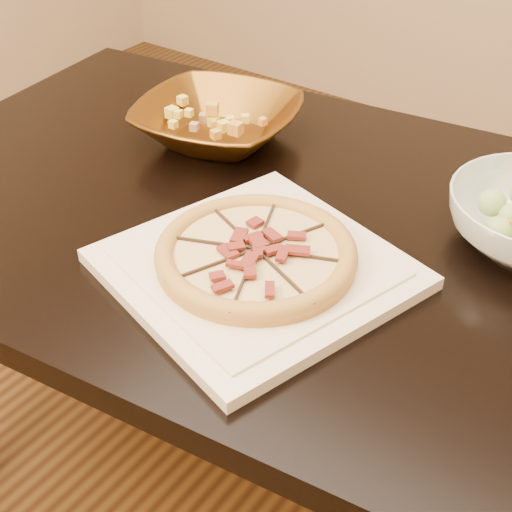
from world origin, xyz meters
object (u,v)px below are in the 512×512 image
object	(u,v)px
bronze_bowl	(218,122)
dining_table	(271,270)
plate	(256,268)
pizza	(256,254)

from	to	relation	value
bronze_bowl	dining_table	bearing A→B (deg)	-32.14
plate	bronze_bowl	bearing A→B (deg)	135.65
dining_table	bronze_bowl	distance (m)	0.28
plate	pizza	size ratio (longest dim) A/B	1.61
plate	pizza	distance (m)	0.02
dining_table	plate	xyz separation A→B (m)	(0.07, -0.14, 0.13)
dining_table	plate	bearing A→B (deg)	-62.76
pizza	bronze_bowl	bearing A→B (deg)	135.65
dining_table	pizza	bearing A→B (deg)	-62.77
plate	bronze_bowl	distance (m)	0.39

